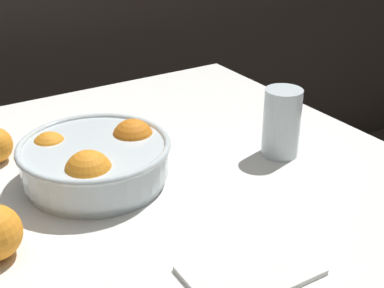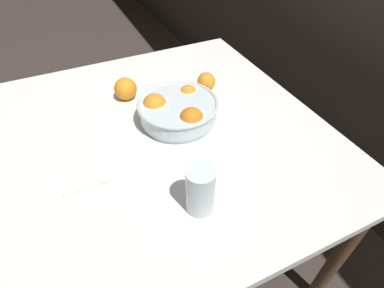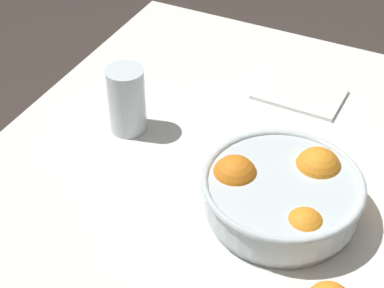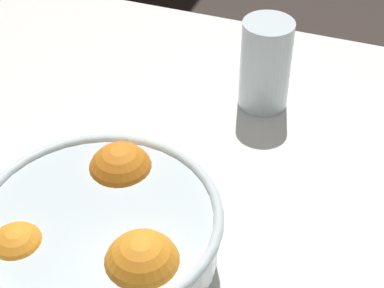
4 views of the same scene
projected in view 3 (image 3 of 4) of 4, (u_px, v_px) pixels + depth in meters
The scene contains 4 objects.
dining_table at pixel (276, 215), 1.21m from camera, with size 1.11×1.05×0.74m.
fruit_bowl at pixel (282, 193), 1.07m from camera, with size 0.27×0.27×0.10m.
juice_glass at pixel (127, 103), 1.25m from camera, with size 0.07×0.07×0.14m.
napkin at pixel (299, 94), 1.37m from camera, with size 0.18×0.12×0.01m, color white.
Camera 3 is at (-0.23, 0.83, 1.54)m, focal length 60.00 mm.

